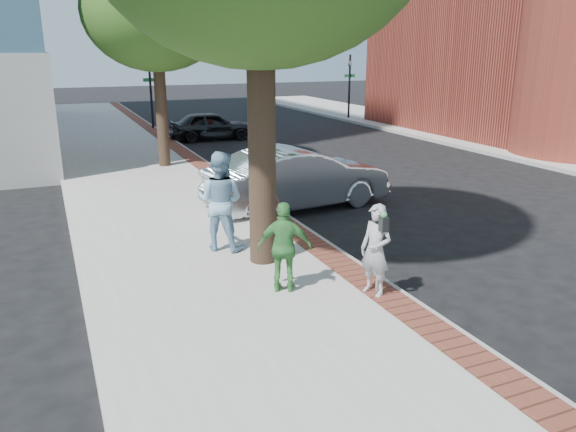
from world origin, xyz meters
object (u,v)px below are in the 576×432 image
sedan_silver (298,178)px  parking_meter (380,235)px  person_gray (376,250)px  bg_car (211,126)px  person_officer (220,201)px  person_green (285,247)px

sedan_silver → parking_meter: bearing=161.4°
parking_meter → person_gray: (-0.03, 0.05, -0.28)m
parking_meter → bg_car: bearing=82.8°
parking_meter → person_officer: size_ratio=0.73×
person_green → bg_car: person_green is taller
person_gray → bg_car: bearing=151.4°
person_gray → bg_car: size_ratio=0.40×
person_gray → person_officer: person_officer is taller
parking_meter → bg_car: (2.30, 18.30, -0.54)m
parking_meter → sedan_silver: size_ratio=0.30×
parking_meter → bg_car: size_ratio=0.38×
parking_meter → person_officer: bearing=118.3°
sedan_silver → person_green: bearing=146.3°
parking_meter → bg_car: 18.45m
person_green → bg_car: size_ratio=0.40×
sedan_silver → bg_car: 12.47m
person_green → bg_car: (3.66, 17.53, -0.26)m
bg_car → sedan_silver: bearing=178.1°
person_green → sedan_silver: person_green is taller
person_green → person_gray: bearing=177.1°
person_gray → sedan_silver: size_ratio=0.31×
person_green → sedan_silver: 5.72m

